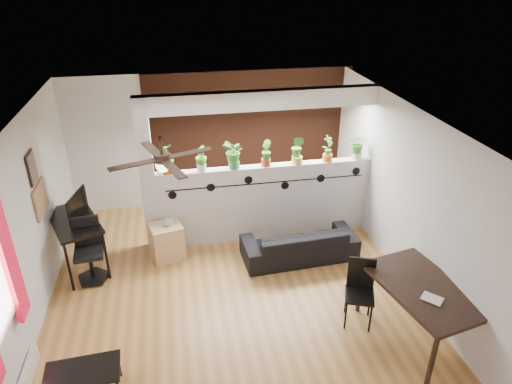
# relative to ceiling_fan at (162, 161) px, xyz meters

# --- Properties ---
(room_shell) EXTENTS (6.30, 7.10, 2.90)m
(room_shell) POSITION_rel_ceiling_fan_xyz_m (0.80, 0.30, -1.01)
(room_shell) COLOR olive
(room_shell) RESTS_ON ground
(partition_wall) EXTENTS (3.60, 0.18, 1.35)m
(partition_wall) POSITION_rel_ceiling_fan_xyz_m (1.60, 1.80, -1.64)
(partition_wall) COLOR #BCBCC1
(partition_wall) RESTS_ON ground
(ceiling_header) EXTENTS (3.60, 0.18, 0.30)m
(ceiling_header) POSITION_rel_ceiling_fan_xyz_m (1.60, 1.80, 0.14)
(ceiling_header) COLOR silver
(ceiling_header) RESTS_ON room_shell
(pier_column) EXTENTS (0.22, 0.20, 2.60)m
(pier_column) POSITION_rel_ceiling_fan_xyz_m (-0.31, 1.80, -1.01)
(pier_column) COLOR #BCBCC1
(pier_column) RESTS_ON ground
(brick_panel) EXTENTS (3.90, 0.05, 2.60)m
(brick_panel) POSITION_rel_ceiling_fan_xyz_m (1.60, 3.27, -1.01)
(brick_panel) COLOR #9E4B2E
(brick_panel) RESTS_ON ground
(vine_decal) EXTENTS (3.31, 0.01, 0.30)m
(vine_decal) POSITION_rel_ceiling_fan_xyz_m (1.60, 1.70, -1.23)
(vine_decal) COLOR black
(vine_decal) RESTS_ON partition_wall
(baseboard_heater) EXTENTS (0.08, 1.00, 0.18)m
(baseboard_heater) POSITION_rel_ceiling_fan_xyz_m (-1.74, -0.90, -2.22)
(baseboard_heater) COLOR silver
(baseboard_heater) RESTS_ON ground
(corkboard) EXTENTS (0.03, 0.60, 0.45)m
(corkboard) POSITION_rel_ceiling_fan_xyz_m (-1.78, 1.25, -0.96)
(corkboard) COLOR #906645
(corkboard) RESTS_ON room_shell
(framed_art) EXTENTS (0.03, 0.34, 0.44)m
(framed_art) POSITION_rel_ceiling_fan_xyz_m (-1.78, 1.20, -0.46)
(framed_art) COLOR #8C7259
(framed_art) RESTS_ON room_shell
(ceiling_fan) EXTENTS (1.19, 1.19, 0.43)m
(ceiling_fan) POSITION_rel_ceiling_fan_xyz_m (0.00, 0.00, 0.00)
(ceiling_fan) COLOR black
(ceiling_fan) RESTS_ON room_shell
(potted_plant_0) EXTENTS (0.30, 0.32, 0.48)m
(potted_plant_0) POSITION_rel_ceiling_fan_xyz_m (0.02, 1.80, -0.71)
(potted_plant_0) COLOR #C85417
(potted_plant_0) RESTS_ON partition_wall
(potted_plant_1) EXTENTS (0.18, 0.22, 0.42)m
(potted_plant_1) POSITION_rel_ceiling_fan_xyz_m (0.55, 1.80, -0.74)
(potted_plant_1) COLOR silver
(potted_plant_1) RESTS_ON partition_wall
(potted_plant_2) EXTENTS (0.29, 0.32, 0.49)m
(potted_plant_2) POSITION_rel_ceiling_fan_xyz_m (1.07, 1.80, -0.71)
(potted_plant_2) COLOR #2E803D
(potted_plant_2) RESTS_ON partition_wall
(potted_plant_3) EXTENTS (0.19, 0.24, 0.43)m
(potted_plant_3) POSITION_rel_ceiling_fan_xyz_m (1.60, 1.80, -0.73)
(potted_plant_3) COLOR #B1351C
(potted_plant_3) RESTS_ON partition_wall
(potted_plant_4) EXTENTS (0.32, 0.32, 0.48)m
(potted_plant_4) POSITION_rel_ceiling_fan_xyz_m (2.13, 1.80, -0.71)
(potted_plant_4) COLOR #EAB452
(potted_plant_4) RESTS_ON partition_wall
(potted_plant_5) EXTENTS (0.29, 0.28, 0.45)m
(potted_plant_5) POSITION_rel_ceiling_fan_xyz_m (2.65, 1.80, -0.73)
(potted_plant_5) COLOR orange
(potted_plant_5) RESTS_ON partition_wall
(potted_plant_6) EXTENTS (0.28, 0.25, 0.44)m
(potted_plant_6) POSITION_rel_ceiling_fan_xyz_m (3.18, 1.80, -0.73)
(potted_plant_6) COLOR silver
(potted_plant_6) RESTS_ON partition_wall
(sofa) EXTENTS (1.79, 0.79, 0.51)m
(sofa) POSITION_rel_ceiling_fan_xyz_m (2.01, 1.05, -2.06)
(sofa) COLOR black
(sofa) RESTS_ON ground
(cube_shelf) EXTENTS (0.58, 0.54, 0.60)m
(cube_shelf) POSITION_rel_ceiling_fan_xyz_m (-0.10, 1.46, -2.02)
(cube_shelf) COLOR tan
(cube_shelf) RESTS_ON ground
(cup) EXTENTS (0.17, 0.17, 0.11)m
(cup) POSITION_rel_ceiling_fan_xyz_m (-0.05, 1.46, -1.66)
(cup) COLOR gray
(cup) RESTS_ON cube_shelf
(computer_desk) EXTENTS (1.01, 1.33, 0.85)m
(computer_desk) POSITION_rel_ceiling_fan_xyz_m (-1.45, 1.46, -1.54)
(computer_desk) COLOR black
(computer_desk) RESTS_ON ground
(monitor) EXTENTS (0.36, 0.14, 0.20)m
(monitor) POSITION_rel_ceiling_fan_xyz_m (-1.45, 1.61, -1.36)
(monitor) COLOR black
(monitor) RESTS_ON computer_desk
(office_chair) EXTENTS (0.51, 0.51, 0.98)m
(office_chair) POSITION_rel_ceiling_fan_xyz_m (-1.24, 1.12, -1.88)
(office_chair) COLOR black
(office_chair) RESTS_ON ground
(dining_table) EXTENTS (1.17, 1.62, 0.80)m
(dining_table) POSITION_rel_ceiling_fan_xyz_m (3.00, -0.95, -1.60)
(dining_table) COLOR black
(dining_table) RESTS_ON ground
(book) EXTENTS (0.28, 0.29, 0.02)m
(book) POSITION_rel_ceiling_fan_xyz_m (2.90, -1.25, -1.50)
(book) COLOR gray
(book) RESTS_ON dining_table
(folding_chair) EXTENTS (0.48, 0.48, 0.93)m
(folding_chair) POSITION_rel_ceiling_fan_xyz_m (2.39, -0.48, -1.77)
(folding_chair) COLOR black
(folding_chair) RESTS_ON ground
(coffee_table) EXTENTS (0.83, 0.49, 0.37)m
(coffee_table) POSITION_rel_ceiling_fan_xyz_m (-1.05, -1.09, -1.98)
(coffee_table) COLOR black
(coffee_table) RESTS_ON ground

